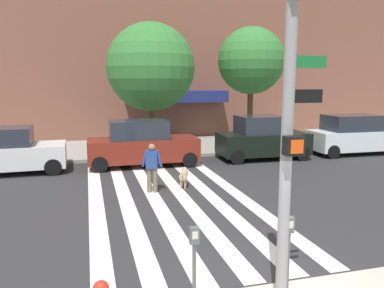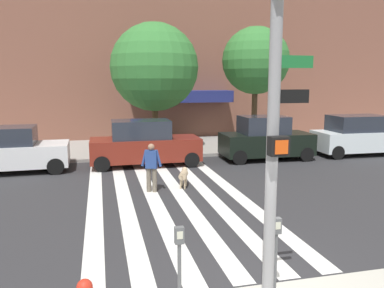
# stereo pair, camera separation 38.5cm
# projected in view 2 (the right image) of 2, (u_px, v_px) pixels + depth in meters

# --- Properties ---
(ground_plane) EXTENTS (160.00, 160.00, 0.00)m
(ground_plane) POSITION_uv_depth(u_px,v_px,m) (189.00, 195.00, 12.60)
(ground_plane) COLOR #2B2B2D
(sidewalk_far) EXTENTS (80.00, 6.00, 0.15)m
(sidewalk_far) POSITION_uv_depth(u_px,v_px,m) (152.00, 147.00, 21.27)
(sidewalk_far) COLOR #99958E
(sidewalk_far) RESTS_ON ground_plane
(crosswalk_stripes) EXTENTS (4.95, 11.49, 0.01)m
(crosswalk_stripes) POSITION_uv_depth(u_px,v_px,m) (167.00, 196.00, 12.43)
(crosswalk_stripes) COLOR silver
(crosswalk_stripes) RESTS_ON ground_plane
(traffic_light_pole) EXTENTS (0.74, 0.46, 5.80)m
(traffic_light_pole) POSITION_uv_depth(u_px,v_px,m) (276.00, 92.00, 5.55)
(traffic_light_pole) COLOR gray
(traffic_light_pole) RESTS_ON sidewalk_near
(parking_meter_curbside) EXTENTS (0.14, 0.11, 1.36)m
(parking_meter_curbside) POSITION_uv_depth(u_px,v_px,m) (276.00, 246.00, 6.23)
(parking_meter_curbside) COLOR #515456
(parking_meter_curbside) RESTS_ON sidewalk_near
(parking_meter_second_along) EXTENTS (0.14, 0.11, 1.36)m
(parking_meter_second_along) POSITION_uv_depth(u_px,v_px,m) (179.00, 257.00, 5.85)
(parking_meter_second_along) COLOR #515456
(parking_meter_second_along) RESTS_ON sidewalk_near
(parked_car_near_curb) EXTENTS (4.83, 2.10, 1.86)m
(parked_car_near_curb) POSITION_uv_depth(u_px,v_px,m) (5.00, 151.00, 15.56)
(parked_car_near_curb) COLOR silver
(parked_car_near_curb) RESTS_ON ground_plane
(parked_car_behind_first) EXTENTS (4.74, 1.93, 2.00)m
(parked_car_behind_first) POSITION_uv_depth(u_px,v_px,m) (144.00, 144.00, 16.85)
(parked_car_behind_first) COLOR maroon
(parked_car_behind_first) RESTS_ON ground_plane
(parked_car_third_in_line) EXTENTS (4.25, 2.01, 2.06)m
(parked_car_third_in_line) POSITION_uv_depth(u_px,v_px,m) (266.00, 139.00, 18.17)
(parked_car_third_in_line) COLOR black
(parked_car_third_in_line) RESTS_ON ground_plane
(parked_car_fourth_in_line) EXTENTS (4.58, 2.05, 1.99)m
(parked_car_fourth_in_line) POSITION_uv_depth(u_px,v_px,m) (359.00, 136.00, 19.35)
(parked_car_fourth_in_line) COLOR silver
(parked_car_fourth_in_line) RESTS_ON ground_plane
(street_tree_nearest) EXTENTS (4.38, 4.38, 6.40)m
(street_tree_nearest) POSITION_uv_depth(u_px,v_px,m) (154.00, 67.00, 19.17)
(street_tree_nearest) COLOR #4C3823
(street_tree_nearest) RESTS_ON sidewalk_far
(street_tree_middle) EXTENTS (3.59, 3.59, 6.40)m
(street_tree_middle) POSITION_uv_depth(u_px,v_px,m) (256.00, 61.00, 20.59)
(street_tree_middle) COLOR #4C3823
(street_tree_middle) RESTS_ON sidewalk_far
(pedestrian_dog_walker) EXTENTS (0.69, 0.35, 1.64)m
(pedestrian_dog_walker) POSITION_uv_depth(u_px,v_px,m) (151.00, 165.00, 12.79)
(pedestrian_dog_walker) COLOR #6B6051
(pedestrian_dog_walker) RESTS_ON ground_plane
(dog_on_leash) EXTENTS (0.48, 0.97, 0.65)m
(dog_on_leash) POSITION_uv_depth(u_px,v_px,m) (184.00, 175.00, 13.45)
(dog_on_leash) COLOR tan
(dog_on_leash) RESTS_ON ground_plane
(pedestrian_bystander) EXTENTS (0.64, 0.46, 1.64)m
(pedestrian_bystander) POSITION_uv_depth(u_px,v_px,m) (286.00, 129.00, 21.26)
(pedestrian_bystander) COLOR black
(pedestrian_bystander) RESTS_ON sidewalk_far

